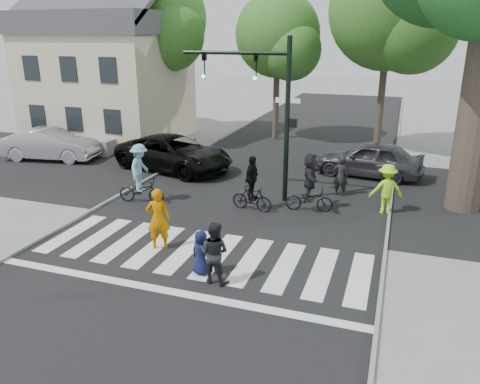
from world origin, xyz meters
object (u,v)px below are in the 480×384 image
(cyclist_mid, at_px, (252,189))
(car_suv, at_px, (174,153))
(pedestrian_woman, at_px, (158,219))
(car_grey, at_px, (369,159))
(cyclist_right, at_px, (310,186))
(cyclist_left, at_px, (140,178))
(traffic_signal, at_px, (265,96))
(car_silver, at_px, (50,144))
(pedestrian_adult, at_px, (214,253))
(pedestrian_child, at_px, (201,253))

(cyclist_mid, xyz_separation_m, car_suv, (-5.03, 3.89, -0.03))
(pedestrian_woman, height_order, car_grey, pedestrian_woman)
(pedestrian_woman, xyz_separation_m, car_grey, (5.26, 9.66, -0.14))
(pedestrian_woman, height_order, cyclist_right, cyclist_right)
(pedestrian_woman, xyz_separation_m, cyclist_mid, (1.64, 3.87, -0.10))
(cyclist_left, xyz_separation_m, cyclist_mid, (4.17, 0.56, -0.15))
(cyclist_right, xyz_separation_m, car_grey, (1.67, 5.16, -0.16))
(traffic_signal, xyz_separation_m, cyclist_left, (-4.20, -1.95, -2.93))
(cyclist_mid, xyz_separation_m, car_silver, (-11.73, 3.53, -0.04))
(cyclist_mid, height_order, car_suv, cyclist_mid)
(traffic_signal, xyz_separation_m, pedestrian_adult, (0.62, -6.58, -3.08))
(pedestrian_child, bearing_deg, cyclist_mid, -73.43)
(cyclist_left, bearing_deg, cyclist_mid, 7.70)
(pedestrian_child, xyz_separation_m, cyclist_mid, (-0.17, 4.91, 0.21))
(pedestrian_adult, distance_m, car_silver, 15.15)
(traffic_signal, distance_m, pedestrian_woman, 6.26)
(cyclist_right, bearing_deg, pedestrian_adult, -102.60)
(pedestrian_woman, height_order, pedestrian_child, pedestrian_woman)
(traffic_signal, distance_m, cyclist_left, 5.48)
(pedestrian_child, relative_size, cyclist_left, 0.55)
(pedestrian_woman, relative_size, pedestrian_child, 1.52)
(car_silver, bearing_deg, pedestrian_child, -135.19)
(traffic_signal, distance_m, car_silver, 12.35)
(pedestrian_woman, height_order, car_silver, pedestrian_woman)
(car_suv, bearing_deg, cyclist_mid, -113.57)
(car_suv, distance_m, car_grey, 8.85)
(pedestrian_adult, height_order, cyclist_right, cyclist_right)
(traffic_signal, height_order, car_suv, traffic_signal)
(pedestrian_woman, relative_size, cyclist_right, 0.88)
(traffic_signal, height_order, cyclist_right, traffic_signal)
(pedestrian_adult, relative_size, cyclist_mid, 0.81)
(cyclist_right, relative_size, car_silver, 0.45)
(car_silver, xyz_separation_m, car_grey, (15.35, 2.26, 0.00))
(pedestrian_child, bearing_deg, car_silver, -20.78)
(pedestrian_child, xyz_separation_m, cyclist_right, (1.78, 5.54, 0.33))
(pedestrian_adult, relative_size, cyclist_right, 0.77)
(car_silver, bearing_deg, car_grey, -91.44)
(traffic_signal, xyz_separation_m, car_grey, (3.59, 4.41, -3.11))
(pedestrian_adult, xyz_separation_m, car_suv, (-5.68, 9.08, -0.03))
(traffic_signal, bearing_deg, pedestrian_adult, -84.60)
(traffic_signal, relative_size, cyclist_left, 2.67)
(pedestrian_woman, distance_m, pedestrian_child, 2.12)
(pedestrian_woman, xyz_separation_m, cyclist_left, (-2.52, 3.30, 0.04))
(pedestrian_adult, bearing_deg, pedestrian_woman, -25.00)
(cyclist_mid, bearing_deg, pedestrian_woman, -113.05)
(cyclist_mid, bearing_deg, pedestrian_child, -88.03)
(pedestrian_adult, bearing_deg, car_suv, -52.98)
(pedestrian_child, bearing_deg, traffic_signal, -74.15)
(pedestrian_adult, height_order, car_silver, pedestrian_adult)
(pedestrian_child, height_order, cyclist_right, cyclist_right)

